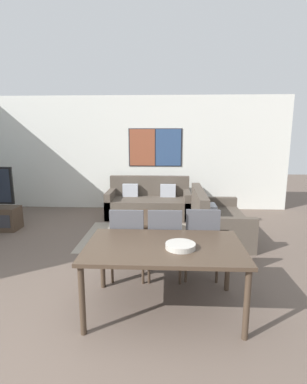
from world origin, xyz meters
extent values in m
plane|color=brown|center=(0.00, 0.00, 0.00)|extent=(24.00, 24.00, 0.00)
cube|color=silver|center=(0.00, 5.52, 1.40)|extent=(7.97, 0.06, 2.80)
cube|color=#2D2D33|center=(0.71, 5.48, 1.55)|extent=(1.32, 0.01, 0.93)
cube|color=brown|center=(0.39, 5.48, 1.55)|extent=(0.62, 0.02, 0.89)
cube|color=navy|center=(1.03, 5.48, 1.55)|extent=(0.62, 0.02, 0.89)
cube|color=gray|center=(0.58, 3.33, 0.00)|extent=(2.24, 1.71, 0.01)
cube|color=#51473D|center=(0.58, 4.75, 0.21)|extent=(1.90, 0.93, 0.42)
cube|color=#51473D|center=(0.58, 5.13, 0.44)|extent=(1.90, 0.16, 0.89)
cube|color=#51473D|center=(-0.30, 4.75, 0.30)|extent=(0.14, 0.93, 0.60)
cube|color=#51473D|center=(1.47, 4.75, 0.30)|extent=(0.14, 0.93, 0.60)
cube|color=#B2B7C1|center=(0.14, 4.95, 0.57)|extent=(0.36, 0.12, 0.30)
cube|color=#B2B7C1|center=(1.03, 4.95, 0.57)|extent=(0.36, 0.12, 0.30)
cube|color=#51473D|center=(1.99, 3.37, 0.21)|extent=(0.93, 1.65, 0.42)
cube|color=#51473D|center=(1.60, 3.37, 0.44)|extent=(0.16, 1.65, 0.89)
cube|color=#51473D|center=(1.99, 2.62, 0.30)|extent=(0.93, 0.14, 0.60)
cube|color=#51473D|center=(1.99, 4.13, 0.30)|extent=(0.93, 0.14, 0.60)
cube|color=#B2B7C1|center=(1.78, 3.00, 0.57)|extent=(0.12, 0.36, 0.30)
cylinder|color=#423326|center=(0.58, 3.33, 0.01)|extent=(0.48, 0.48, 0.03)
cylinder|color=#423326|center=(0.58, 3.33, 0.18)|extent=(0.19, 0.19, 0.36)
cylinder|color=#423326|center=(0.58, 3.33, 0.38)|extent=(1.07, 1.07, 0.04)
cube|color=#423326|center=(0.99, 1.02, 0.73)|extent=(1.67, 1.02, 0.04)
cylinder|color=#423326|center=(0.22, 0.57, 0.36)|extent=(0.06, 0.06, 0.71)
cylinder|color=#423326|center=(1.77, 0.57, 0.36)|extent=(0.06, 0.06, 0.71)
cylinder|color=#423326|center=(0.22, 1.47, 0.36)|extent=(0.06, 0.06, 0.71)
cylinder|color=#423326|center=(1.77, 1.47, 0.36)|extent=(0.06, 0.06, 0.71)
cube|color=#4C4C51|center=(0.51, 1.78, 0.43)|extent=(0.46, 0.46, 0.06)
cube|color=#4C4C51|center=(0.51, 1.58, 0.72)|extent=(0.42, 0.05, 0.52)
cylinder|color=#423326|center=(0.31, 1.58, 0.20)|extent=(0.04, 0.04, 0.40)
cylinder|color=#423326|center=(0.71, 1.58, 0.20)|extent=(0.04, 0.04, 0.40)
cylinder|color=#423326|center=(0.31, 1.98, 0.20)|extent=(0.04, 0.04, 0.40)
cylinder|color=#423326|center=(0.71, 1.98, 0.20)|extent=(0.04, 0.04, 0.40)
cube|color=#4C4C51|center=(0.99, 1.79, 0.43)|extent=(0.46, 0.46, 0.06)
cube|color=#4C4C51|center=(0.99, 1.58, 0.72)|extent=(0.42, 0.05, 0.52)
cylinder|color=#423326|center=(0.79, 1.59, 0.20)|extent=(0.04, 0.04, 0.40)
cylinder|color=#423326|center=(1.19, 1.59, 0.20)|extent=(0.04, 0.04, 0.40)
cylinder|color=#423326|center=(0.79, 1.99, 0.20)|extent=(0.04, 0.04, 0.40)
cylinder|color=#423326|center=(1.19, 1.99, 0.20)|extent=(0.04, 0.04, 0.40)
cube|color=#4C4C51|center=(1.47, 1.85, 0.43)|extent=(0.46, 0.46, 0.06)
cube|color=#4C4C51|center=(1.47, 1.64, 0.72)|extent=(0.42, 0.05, 0.52)
cylinder|color=#423326|center=(1.27, 1.65, 0.20)|extent=(0.04, 0.04, 0.40)
cylinder|color=#423326|center=(1.67, 1.65, 0.20)|extent=(0.04, 0.04, 0.40)
cylinder|color=#423326|center=(1.27, 2.05, 0.20)|extent=(0.04, 0.04, 0.40)
cylinder|color=#423326|center=(1.67, 2.05, 0.20)|extent=(0.04, 0.04, 0.40)
cylinder|color=#B7B2A8|center=(1.16, 0.93, 0.78)|extent=(0.31, 0.31, 0.05)
torus|color=#B7B2A8|center=(1.16, 0.93, 0.80)|extent=(0.31, 0.31, 0.02)
camera|label=1|loc=(1.02, -1.98, 1.93)|focal=28.00mm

